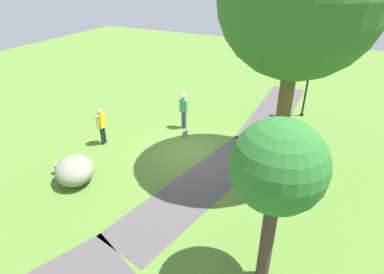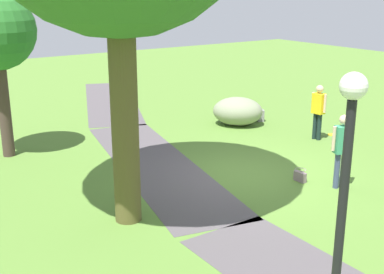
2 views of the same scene
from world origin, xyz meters
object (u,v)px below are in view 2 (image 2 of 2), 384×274
object	(u,v)px
man_near_boulder	(318,108)
backpack_by_boulder	(260,116)
woman_with_handbag	(342,146)
lawn_boulder	(238,111)
lamp_post	(342,209)
frisbee_on_grass	(332,135)
handbag_on_grass	(300,176)

from	to	relation	value
man_near_boulder	backpack_by_boulder	bearing A→B (deg)	-0.56
woman_with_handbag	lawn_boulder	bearing A→B (deg)	-15.46
lamp_post	man_near_boulder	xyz separation A→B (m)	(7.02, -7.50, -1.32)
backpack_by_boulder	frisbee_on_grass	bearing A→B (deg)	-163.79
handbag_on_grass	man_near_boulder	bearing A→B (deg)	-53.47
man_near_boulder	backpack_by_boulder	size ratio (longest dim) A/B	4.21
lawn_boulder	man_near_boulder	size ratio (longest dim) A/B	1.28
backpack_by_boulder	lawn_boulder	bearing A→B (deg)	85.31
handbag_on_grass	backpack_by_boulder	distance (m)	5.65
woman_with_handbag	backpack_by_boulder	world-z (taller)	woman_with_handbag
woman_with_handbag	backpack_by_boulder	bearing A→B (deg)	-24.34
lawn_boulder	backpack_by_boulder	bearing A→B (deg)	-94.69
man_near_boulder	backpack_by_boulder	xyz separation A→B (m)	(2.60, -0.03, -0.78)
lamp_post	handbag_on_grass	bearing A→B (deg)	-43.20
backpack_by_boulder	frisbee_on_grass	distance (m)	2.66
lamp_post	woman_with_handbag	distance (m)	6.55
lawn_boulder	man_near_boulder	world-z (taller)	man_near_boulder
frisbee_on_grass	lamp_post	bearing A→B (deg)	130.55
woman_with_handbag	man_near_boulder	xyz separation A→B (m)	(2.99, -2.50, -0.05)
man_near_boulder	lawn_boulder	bearing A→B (deg)	19.24
lamp_post	woman_with_handbag	size ratio (longest dim) A/B	2.13
backpack_by_boulder	man_near_boulder	bearing A→B (deg)	179.44
woman_with_handbag	backpack_by_boulder	distance (m)	6.19
lawn_boulder	handbag_on_grass	bearing A→B (deg)	157.38
lawn_boulder	frisbee_on_grass	xyz separation A→B (m)	(-2.63, -1.70, -0.46)
lawn_boulder	woman_with_handbag	world-z (taller)	woman_with_handbag
handbag_on_grass	backpack_by_boulder	bearing A→B (deg)	-31.95
lamp_post	lawn_boulder	xyz separation A→B (m)	(9.70, -6.56, -1.82)
lamp_post	lawn_boulder	distance (m)	11.85
lawn_boulder	backpack_by_boulder	xyz separation A→B (m)	(-0.08, -0.96, -0.28)
man_near_boulder	frisbee_on_grass	bearing A→B (deg)	-86.25
man_near_boulder	frisbee_on_grass	size ratio (longest dim) A/B	6.50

